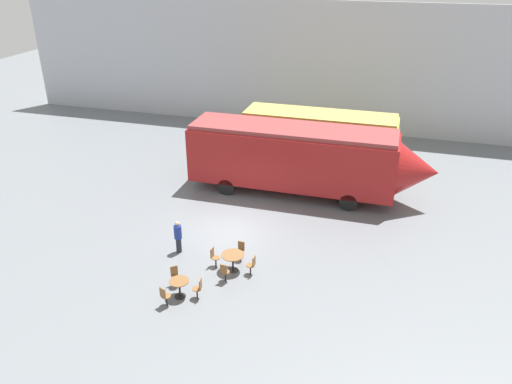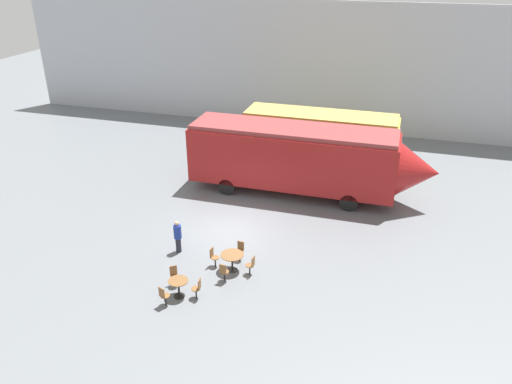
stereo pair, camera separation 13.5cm
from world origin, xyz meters
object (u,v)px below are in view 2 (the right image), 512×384
object	(u,v)px
streamlined_locomotive	(308,158)
cafe_table_mid	(178,284)
passenger_coach_vintage	(320,136)
cafe_chair_0	(224,271)
visitor_person	(178,235)
cafe_table_near	(232,257)

from	to	relation	value
streamlined_locomotive	cafe_table_mid	xyz separation A→B (m)	(-2.93, -10.23, -1.57)
cafe_table_mid	passenger_coach_vintage	bearing A→B (deg)	78.63
passenger_coach_vintage	cafe_chair_0	bearing A→B (deg)	-96.73
cafe_table_mid	visitor_person	size ratio (longest dim) A/B	0.50
cafe_table_near	visitor_person	size ratio (longest dim) A/B	0.63
cafe_table_near	cafe_chair_0	distance (m)	0.86
passenger_coach_vintage	streamlined_locomotive	bearing A→B (deg)	-89.00
passenger_coach_vintage	cafe_table_mid	xyz separation A→B (m)	(-2.86, -14.22, -1.43)
cafe_table_mid	cafe_chair_0	xyz separation A→B (m)	(1.34, 1.37, -0.05)
passenger_coach_vintage	streamlined_locomotive	xyz separation A→B (m)	(0.07, -4.00, 0.14)
cafe_table_mid	cafe_chair_0	distance (m)	1.92
passenger_coach_vintage	visitor_person	distance (m)	12.13
cafe_table_mid	cafe_table_near	bearing A→B (deg)	57.68
cafe_chair_0	visitor_person	bearing A→B (deg)	64.59
cafe_table_near	cafe_chair_0	bearing A→B (deg)	-94.32
cafe_table_near	cafe_table_mid	size ratio (longest dim) A/B	1.26
streamlined_locomotive	cafe_table_near	xyz separation A→B (m)	(-1.52, -8.00, -1.49)
streamlined_locomotive	cafe_table_near	bearing A→B (deg)	-100.77
passenger_coach_vintage	cafe_table_near	size ratio (longest dim) A/B	9.43
passenger_coach_vintage	cafe_table_near	distance (m)	12.16
visitor_person	cafe_chair_0	bearing A→B (deg)	-29.73
cafe_chair_0	visitor_person	distance (m)	3.10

